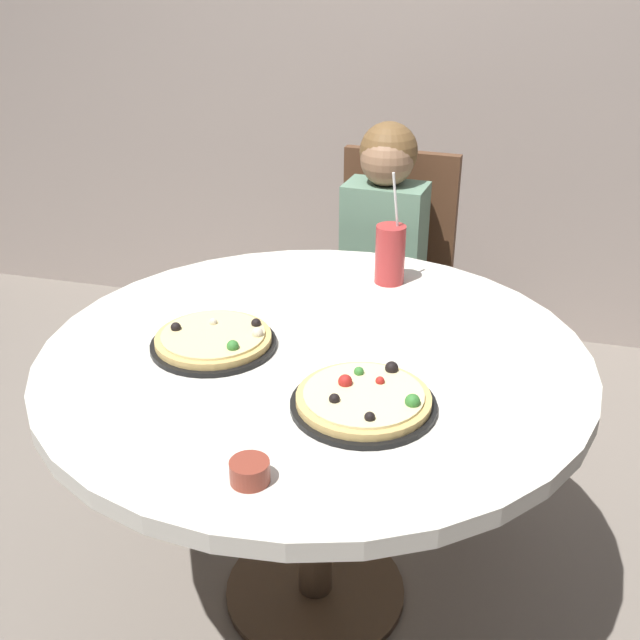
# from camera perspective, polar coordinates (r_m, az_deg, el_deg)

# --- Properties ---
(ground_plane) EXTENTS (8.00, 8.00, 0.00)m
(ground_plane) POSITION_cam_1_polar(r_m,az_deg,el_deg) (2.18, -0.36, -19.77)
(ground_plane) COLOR slate
(dining_table) EXTENTS (1.24, 1.24, 0.75)m
(dining_table) POSITION_cam_1_polar(r_m,az_deg,el_deg) (1.76, -0.42, -4.90)
(dining_table) COLOR silver
(dining_table) RESTS_ON ground_plane
(chair_wooden) EXTENTS (0.43, 0.43, 0.95)m
(chair_wooden) POSITION_cam_1_polar(r_m,az_deg,el_deg) (2.67, 5.30, 3.34)
(chair_wooden) COLOR brown
(chair_wooden) RESTS_ON ground_plane
(diner_child) EXTENTS (0.28, 0.42, 1.08)m
(diner_child) POSITION_cam_1_polar(r_m,az_deg,el_deg) (2.53, 4.20, 0.85)
(diner_child) COLOR #3F4766
(diner_child) RESTS_ON ground_plane
(pizza_veggie) EXTENTS (0.29, 0.29, 0.05)m
(pizza_veggie) POSITION_cam_1_polar(r_m,az_deg,el_deg) (1.74, -7.98, -1.50)
(pizza_veggie) COLOR black
(pizza_veggie) RESTS_ON dining_table
(pizza_cheese) EXTENTS (0.29, 0.29, 0.05)m
(pizza_cheese) POSITION_cam_1_polar(r_m,az_deg,el_deg) (1.51, 3.33, -6.03)
(pizza_cheese) COLOR black
(pizza_cheese) RESTS_ON dining_table
(soda_cup) EXTENTS (0.08, 0.08, 0.31)m
(soda_cup) POSITION_cam_1_polar(r_m,az_deg,el_deg) (2.04, 5.30, 4.97)
(soda_cup) COLOR #B73333
(soda_cup) RESTS_ON dining_table
(sauce_bowl) EXTENTS (0.07, 0.07, 0.04)m
(sauce_bowl) POSITION_cam_1_polar(r_m,az_deg,el_deg) (1.32, -5.31, -11.28)
(sauce_bowl) COLOR brown
(sauce_bowl) RESTS_ON dining_table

